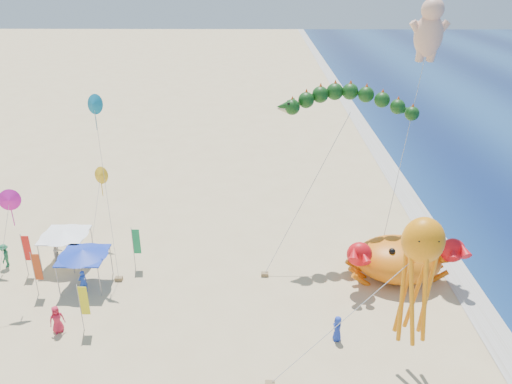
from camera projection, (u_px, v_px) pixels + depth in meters
ground at (286, 296)px, 32.43m from camera, size 320.00×320.00×0.00m
foam_strip at (471, 297)px, 32.29m from camera, size 320.00×320.00×0.00m
crab_inflatable at (399, 258)px, 33.78m from camera, size 7.84×5.28×3.44m
dragon_kite at (349, 106)px, 34.03m from camera, size 10.85×5.88×11.98m
cherub_kite at (429, 28)px, 32.52m from camera, size 3.61×4.08×17.91m
octopus_kite at (418, 271)px, 24.09m from camera, size 8.39×2.46×8.93m
canopy_blue at (83, 253)px, 32.65m from camera, size 3.23×3.23×2.71m
canopy_white at (64, 233)px, 35.17m from camera, size 3.31×3.31×2.71m
feather_flags at (71, 264)px, 32.22m from camera, size 7.80×6.87×3.20m
beachgoers at (77, 277)px, 32.94m from camera, size 23.27×9.28×1.76m
small_kites at (51, 170)px, 33.13m from camera, size 9.29×11.02×12.25m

